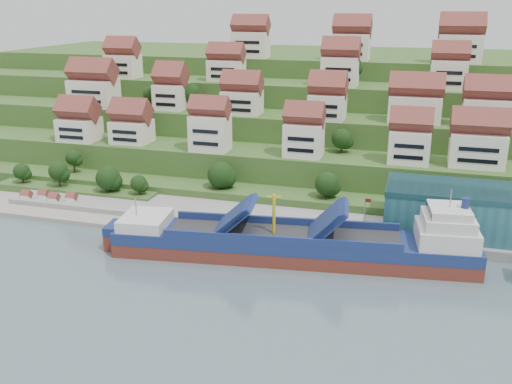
% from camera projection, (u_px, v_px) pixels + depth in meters
% --- Properties ---
extents(ground, '(300.00, 300.00, 0.00)m').
position_uv_depth(ground, '(269.00, 252.00, 117.74)').
color(ground, slate).
rests_on(ground, ground).
extents(quay, '(180.00, 14.00, 2.20)m').
position_uv_depth(quay, '(374.00, 231.00, 125.77)').
color(quay, gray).
rests_on(quay, ground).
extents(pebble_beach, '(45.00, 20.00, 1.00)m').
position_uv_depth(pebble_beach, '(60.00, 205.00, 143.85)').
color(pebble_beach, gray).
rests_on(pebble_beach, ground).
extents(hillside, '(260.00, 128.00, 31.00)m').
position_uv_depth(hillside, '(342.00, 113.00, 208.70)').
color(hillside, '#2D4C1E').
rests_on(hillside, ground).
extents(hillside_village, '(158.59, 63.38, 28.67)m').
position_uv_depth(hillside_village, '(341.00, 96.00, 162.63)').
color(hillside_village, white).
rests_on(hillside_village, ground).
extents(hillside_trees, '(141.28, 62.55, 30.84)m').
position_uv_depth(hillside_trees, '(270.00, 131.00, 154.82)').
color(hillside_trees, '#183712').
rests_on(hillside_trees, ground).
extents(flagpole, '(1.28, 0.16, 8.00)m').
position_uv_depth(flagpole, '(365.00, 213.00, 119.88)').
color(flagpole, gray).
rests_on(flagpole, quay).
extents(beach_huts, '(14.40, 3.70, 2.20)m').
position_uv_depth(beach_huts, '(49.00, 200.00, 142.74)').
color(beach_huts, white).
rests_on(beach_huts, pebble_beach).
extents(cargo_ship, '(72.74, 20.15, 15.87)m').
position_uv_depth(cargo_ship, '(302.00, 245.00, 113.80)').
color(cargo_ship, maroon).
rests_on(cargo_ship, ground).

